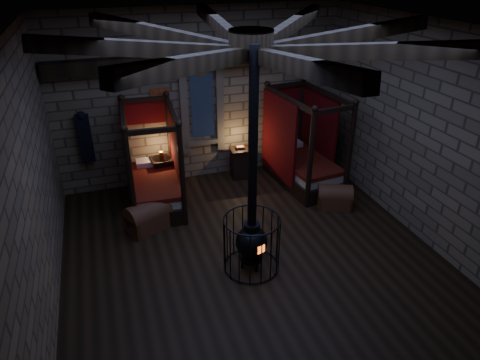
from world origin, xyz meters
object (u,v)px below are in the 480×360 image
object	(u,v)px
trunk_left	(149,217)
stove	(252,239)
bed_left	(155,181)
bed_right	(301,161)
trunk_right	(334,197)

from	to	relation	value
trunk_left	stove	size ratio (longest dim) A/B	0.26
bed_left	stove	distance (m)	3.23
trunk_left	stove	distance (m)	2.52
bed_right	trunk_right	distance (m)	1.43
bed_left	trunk_right	size ratio (longest dim) A/B	2.52
bed_left	trunk_left	distance (m)	1.13
trunk_left	stove	bearing A→B (deg)	-73.68
bed_left	stove	bearing A→B (deg)	-62.99
bed_right	bed_left	bearing A→B (deg)	172.05
bed_left	bed_right	world-z (taller)	bed_right
bed_left	bed_right	distance (m)	3.67
trunk_right	bed_left	bearing A→B (deg)	-177.92
trunk_left	trunk_right	bearing A→B (deg)	-30.49
trunk_left	trunk_right	world-z (taller)	trunk_left
trunk_right	stove	bearing A→B (deg)	-127.14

